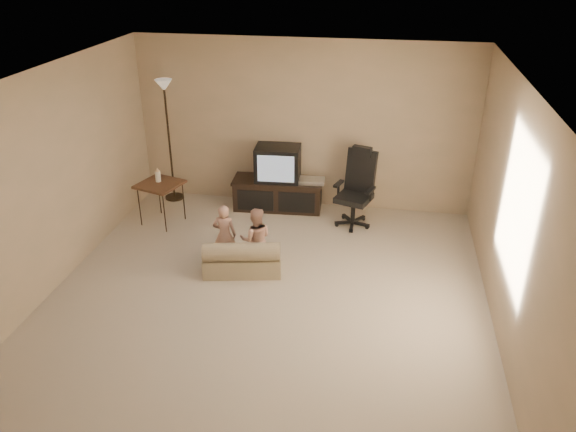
% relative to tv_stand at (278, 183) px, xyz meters
% --- Properties ---
extents(floor, '(5.50, 5.50, 0.00)m').
position_rel_tv_stand_xyz_m(floor, '(0.33, -2.49, -0.41)').
color(floor, '#B0A38C').
rests_on(floor, ground).
extents(room_shell, '(5.50, 5.50, 5.50)m').
position_rel_tv_stand_xyz_m(room_shell, '(0.33, -2.49, 1.11)').
color(room_shell, silver).
rests_on(room_shell, floor).
extents(tv_stand, '(1.40, 0.59, 0.98)m').
position_rel_tv_stand_xyz_m(tv_stand, '(0.00, 0.00, 0.00)').
color(tv_stand, black).
rests_on(tv_stand, floor).
extents(office_chair, '(0.66, 0.68, 1.13)m').
position_rel_tv_stand_xyz_m(office_chair, '(1.19, -0.32, -0.00)').
color(office_chair, black).
rests_on(office_chair, floor).
extents(side_table, '(0.69, 0.69, 0.83)m').
position_rel_tv_stand_xyz_m(side_table, '(-1.56, -0.77, 0.19)').
color(side_table, brown).
rests_on(side_table, floor).
extents(floor_lamp, '(0.29, 0.29, 1.88)m').
position_rel_tv_stand_xyz_m(floor_lamp, '(-1.70, 0.06, 0.97)').
color(floor_lamp, black).
rests_on(floor_lamp, floor).
extents(child_sofa, '(1.03, 0.71, 0.46)m').
position_rel_tv_stand_xyz_m(child_sofa, '(-0.08, -1.89, -0.22)').
color(child_sofa, '#9B8B69').
rests_on(child_sofa, floor).
extents(toddler_left, '(0.30, 0.23, 0.81)m').
position_rel_tv_stand_xyz_m(toddler_left, '(-0.35, -1.71, -0.00)').
color(toddler_left, tan).
rests_on(toddler_left, floor).
extents(toddler_right, '(0.44, 0.30, 0.82)m').
position_rel_tv_stand_xyz_m(toddler_right, '(0.07, -1.77, 0.00)').
color(toddler_right, tan).
rests_on(toddler_right, floor).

